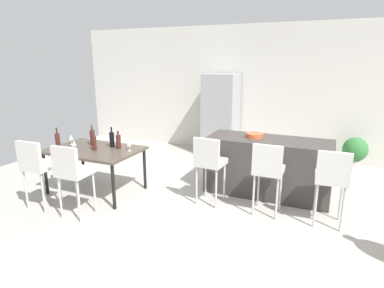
{
  "coord_description": "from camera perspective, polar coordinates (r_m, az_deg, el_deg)",
  "views": [
    {
      "loc": [
        1.13,
        -4.27,
        2.14
      ],
      "look_at": [
        -0.82,
        0.17,
        0.85
      ],
      "focal_mm": 29.74,
      "sensor_mm": 36.0,
      "label": 1
    }
  ],
  "objects": [
    {
      "name": "potted_plant",
      "position": [
        7.03,
        27.19,
        -1.13
      ],
      "size": [
        0.47,
        0.47,
        0.67
      ],
      "color": "beige",
      "rests_on": "ground_plane"
    },
    {
      "name": "wine_glass_middle",
      "position": [
        5.34,
        -20.41,
        0.11
      ],
      "size": [
        0.07,
        0.07,
        0.17
      ],
      "color": "silver",
      "rests_on": "dining_table"
    },
    {
      "name": "bar_chair_right",
      "position": [
        4.45,
        23.81,
        -5.32
      ],
      "size": [
        0.42,
        0.42,
        1.05
      ],
      "color": "beige",
      "rests_on": "ground_plane"
    },
    {
      "name": "fruit_bowl",
      "position": [
        5.24,
        11.16,
        1.54
      ],
      "size": [
        0.27,
        0.27,
        0.07
      ],
      "primitive_type": "cylinder",
      "color": "#C6512D",
      "rests_on": "kitchen_island"
    },
    {
      "name": "wine_bottle_left",
      "position": [
        5.69,
        -22.96,
        0.71
      ],
      "size": [
        0.08,
        0.08,
        0.33
      ],
      "color": "#471E19",
      "rests_on": "dining_table"
    },
    {
      "name": "wine_glass_inner",
      "position": [
        5.76,
        -20.9,
        1.11
      ],
      "size": [
        0.07,
        0.07,
        0.17
      ],
      "color": "silver",
      "rests_on": "dining_table"
    },
    {
      "name": "wine_glass_near",
      "position": [
        5.11,
        -11.24,
        0.14
      ],
      "size": [
        0.07,
        0.07,
        0.17
      ],
      "color": "silver",
      "rests_on": "dining_table"
    },
    {
      "name": "kitchen_island",
      "position": [
        5.32,
        13.38,
        -3.94
      ],
      "size": [
        1.95,
        0.76,
        0.92
      ],
      "primitive_type": "cube",
      "color": "#383330",
      "rests_on": "ground_plane"
    },
    {
      "name": "wine_bottle_end",
      "position": [
        5.27,
        -13.05,
        0.44
      ],
      "size": [
        0.08,
        0.08,
        0.3
      ],
      "color": "#471E19",
      "rests_on": "dining_table"
    },
    {
      "name": "dining_chair_near",
      "position": [
        5.07,
        -26.12,
        -3.21
      ],
      "size": [
        0.42,
        0.42,
        1.05
      ],
      "color": "beige",
      "rests_on": "ground_plane"
    },
    {
      "name": "wine_bottle_corner",
      "position": [
        5.6,
        -17.42,
        1.12
      ],
      "size": [
        0.08,
        0.08,
        0.34
      ],
      "color": "#471E19",
      "rests_on": "dining_table"
    },
    {
      "name": "back_wall",
      "position": [
        7.36,
        14.93,
        9.02
      ],
      "size": [
        10.0,
        0.12,
        2.9
      ],
      "primitive_type": "cube",
      "color": "beige",
      "rests_on": "ground_plane"
    },
    {
      "name": "dining_table",
      "position": [
        5.41,
        -17.07,
        -1.44
      ],
      "size": [
        1.46,
        0.97,
        0.74
      ],
      "color": "#4C4238",
      "rests_on": "ground_plane"
    },
    {
      "name": "wine_bottle_far",
      "position": [
        5.4,
        -14.17,
        0.83
      ],
      "size": [
        0.08,
        0.08,
        0.33
      ],
      "color": "black",
      "rests_on": "dining_table"
    },
    {
      "name": "ground_plane",
      "position": [
        4.91,
        8.13,
        -11.13
      ],
      "size": [
        10.0,
        10.0,
        0.0
      ],
      "primitive_type": "plane",
      "color": "#ADA89E"
    },
    {
      "name": "bar_chair_middle",
      "position": [
        4.51,
        13.48,
        -4.19
      ],
      "size": [
        0.4,
        0.4,
        1.05
      ],
      "color": "beige",
      "rests_on": "ground_plane"
    },
    {
      "name": "wine_bottle_right",
      "position": [
        5.27,
        -17.09,
        0.23
      ],
      "size": [
        0.06,
        0.06,
        0.33
      ],
      "color": "#471E19",
      "rests_on": "dining_table"
    },
    {
      "name": "refrigerator",
      "position": [
        7.27,
        5.18,
        5.17
      ],
      "size": [
        0.72,
        0.68,
        1.84
      ],
      "primitive_type": "cube",
      "color": "#939699",
      "rests_on": "ground_plane"
    },
    {
      "name": "bar_chair_left",
      "position": [
        4.72,
        3.12,
        -2.91
      ],
      "size": [
        0.43,
        0.43,
        1.05
      ],
      "color": "beige",
      "rests_on": "ground_plane"
    },
    {
      "name": "dining_chair_far",
      "position": [
        4.6,
        -20.76,
        -4.38
      ],
      "size": [
        0.41,
        0.41,
        1.05
      ],
      "color": "beige",
      "rests_on": "ground_plane"
    }
  ]
}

